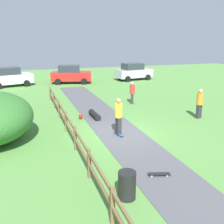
# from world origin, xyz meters

# --- Properties ---
(ground_plane) EXTENTS (60.00, 60.00, 0.00)m
(ground_plane) POSITION_xyz_m (0.00, 0.00, 0.00)
(ground_plane) COLOR #568E42
(asphalt_path) EXTENTS (2.40, 28.00, 0.02)m
(asphalt_path) POSITION_xyz_m (0.00, 0.00, 0.01)
(asphalt_path) COLOR #515156
(asphalt_path) RESTS_ON ground_plane
(wooden_fence) EXTENTS (0.12, 18.12, 1.10)m
(wooden_fence) POSITION_xyz_m (-2.60, 0.00, 0.67)
(wooden_fence) COLOR brown
(wooden_fence) RESTS_ON ground_plane
(trash_bin) EXTENTS (0.56, 0.56, 0.90)m
(trash_bin) POSITION_xyz_m (-1.80, -5.46, 0.45)
(trash_bin) COLOR black
(trash_bin) RESTS_ON ground_plane
(skater_riding) EXTENTS (0.43, 0.82, 1.92)m
(skater_riding) POSITION_xyz_m (-0.17, -0.14, 1.10)
(skater_riding) COLOR #265999
(skater_riding) RESTS_ON asphalt_path
(skater_fallen) EXTENTS (1.22, 1.54, 0.36)m
(skater_fallen) POSITION_xyz_m (-0.61, 3.20, 0.20)
(skater_fallen) COLOR black
(skater_fallen) RESTS_ON asphalt_path
(skateboard_loose) EXTENTS (0.82, 0.42, 0.08)m
(skateboard_loose) POSITION_xyz_m (-0.19, -4.54, 0.09)
(skateboard_loose) COLOR black
(skateboard_loose) RESTS_ON asphalt_path
(bystander_orange) EXTENTS (0.47, 0.47, 1.83)m
(bystander_orange) POSITION_xyz_m (5.53, 1.13, 1.01)
(bystander_orange) COLOR #2D2D33
(bystander_orange) RESTS_ON ground_plane
(bystander_red) EXTENTS (0.49, 0.49, 1.64)m
(bystander_red) POSITION_xyz_m (3.07, 5.89, 0.90)
(bystander_red) COLOR #2D2D33
(bystander_red) RESTS_ON ground_plane
(parked_car_white) EXTENTS (4.49, 2.78, 1.92)m
(parked_car_white) POSITION_xyz_m (-5.79, 16.39, 0.96)
(parked_car_white) COLOR silver
(parked_car_white) RESTS_ON ground_plane
(parked_car_red) EXTENTS (4.48, 2.73, 1.92)m
(parked_car_red) POSITION_xyz_m (0.36, 16.42, 0.96)
(parked_car_red) COLOR red
(parked_car_red) RESTS_ON ground_plane
(parked_car_silver) EXTENTS (4.42, 2.51, 1.92)m
(parked_car_silver) POSITION_xyz_m (7.60, 16.40, 0.96)
(parked_car_silver) COLOR #B7B7BC
(parked_car_silver) RESTS_ON ground_plane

